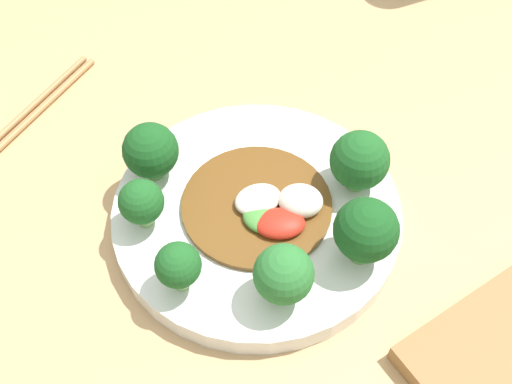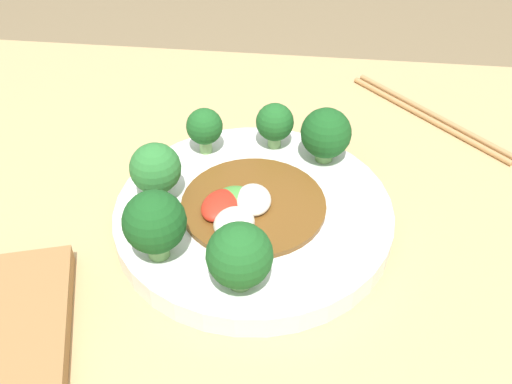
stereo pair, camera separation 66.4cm
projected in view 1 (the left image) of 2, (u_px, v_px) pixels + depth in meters
table at (287, 352)px, 0.90m from camera, size 1.02×0.84×0.73m
plate at (256, 212)px, 0.59m from camera, size 0.28×0.28×0.02m
broccoli_east at (284, 275)px, 0.49m from camera, size 0.05×0.05×0.06m
broccoli_southwest at (151, 151)px, 0.58m from camera, size 0.05×0.05×0.06m
broccoli_north at (358, 157)px, 0.57m from camera, size 0.06×0.06×0.07m
broccoli_southeast at (178, 266)px, 0.50m from camera, size 0.04×0.04×0.05m
broccoli_south at (141, 202)px, 0.54m from camera, size 0.04×0.04×0.05m
broccoli_northeast at (366, 231)px, 0.51m from camera, size 0.06×0.06×0.07m
stirfry_center at (267, 205)px, 0.57m from camera, size 0.15×0.15×0.02m
chopsticks at (21, 123)px, 0.68m from camera, size 0.19×0.19×0.01m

